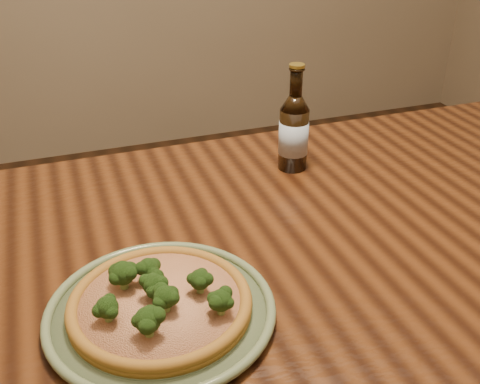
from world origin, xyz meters
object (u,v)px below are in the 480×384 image
object	(u,v)px
table	(328,276)
pizza	(160,302)
beer_bottle	(294,131)
plate	(161,311)

from	to	relation	value
table	pizza	world-z (taller)	pizza
table	beer_bottle	world-z (taller)	beer_bottle
plate	pizza	bearing A→B (deg)	-129.62
table	plate	xyz separation A→B (m)	(-0.33, -0.11, 0.10)
table	beer_bottle	distance (m)	0.31
beer_bottle	plate	bearing A→B (deg)	-127.59
table	beer_bottle	size ratio (longest dim) A/B	7.16
plate	beer_bottle	xyz separation A→B (m)	(0.36, 0.36, 0.07)
pizza	beer_bottle	world-z (taller)	beer_bottle
pizza	beer_bottle	xyz separation A→B (m)	(0.37, 0.36, 0.06)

